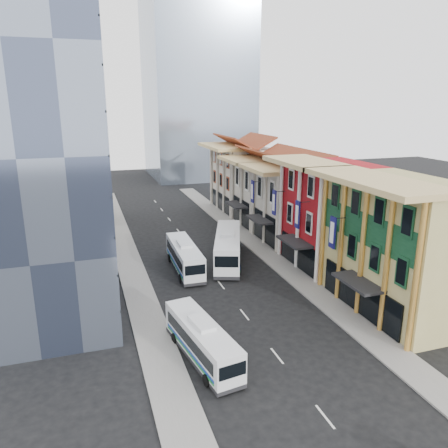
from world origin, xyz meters
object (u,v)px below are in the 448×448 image
object	(u,v)px
shophouse_tan	(402,247)
bus_left_far	(185,256)
bus_left_near	(202,340)
office_tower	(34,142)
bus_right	(228,246)

from	to	relation	value
shophouse_tan	bus_left_far	world-z (taller)	shophouse_tan
bus_left_near	bus_left_far	distance (m)	18.10
office_tower	bus_left_far	bearing A→B (deg)	5.32
bus_left_near	bus_right	xyz separation A→B (m)	(8.35, 18.80, 0.42)
bus_left_near	bus_left_far	world-z (taller)	bus_left_far
office_tower	bus_left_far	xyz separation A→B (m)	(14.34, 1.34, -13.31)
office_tower	bus_right	bearing A→B (deg)	6.50
office_tower	bus_left_far	distance (m)	19.61
shophouse_tan	office_tower	bearing A→B (deg)	155.70
office_tower	bus_left_near	world-z (taller)	office_tower
office_tower	bus_right	distance (m)	23.84
bus_left_far	bus_right	bearing A→B (deg)	10.67
shophouse_tan	bus_left_far	size ratio (longest dim) A/B	1.33
shophouse_tan	office_tower	size ratio (longest dim) A/B	0.47
shophouse_tan	bus_left_far	xyz separation A→B (m)	(-16.66, 15.34, -4.31)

